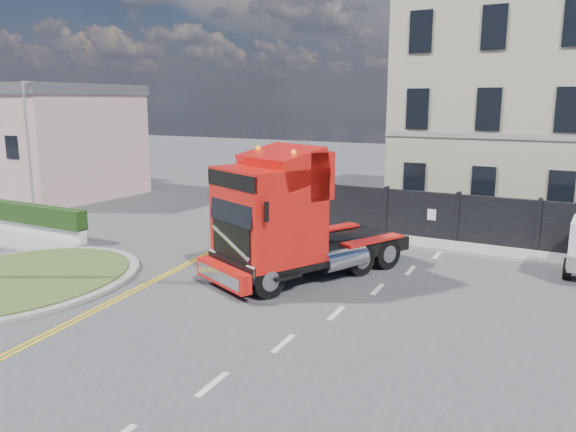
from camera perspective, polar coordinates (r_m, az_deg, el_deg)
The scene contains 10 objects.
ground at distance 17.11m, azimuth -3.62°, elevation -7.64°, with size 120.00×120.00×0.00m, color #424244.
traffic_island at distance 19.79m, azimuth -26.05°, elevation -5.91°, with size 6.80×6.80×0.17m.
hedge_wall at distance 26.94m, azimuth -25.72°, elevation -0.05°, with size 8.00×0.55×1.35m.
seaside_bldg_pink at distance 36.68m, azimuth -22.85°, elevation 6.54°, with size 8.00×8.00×6.00m, color #D7A7AA.
seaside_bldg_cream at distance 44.35m, azimuth -27.21°, elevation 6.23°, with size 9.00×8.00×5.00m, color beige.
hoarding_fence at distance 23.14m, azimuth 22.98°, elevation -0.90°, with size 18.80×0.25×2.00m.
georgian_building at distance 30.20m, azimuth 24.31°, elevation 10.83°, with size 12.30×10.30×12.80m.
pavement_far at distance 22.54m, azimuth 21.15°, elevation -3.53°, with size 20.00×1.60×0.12m, color gray.
truck at distance 17.76m, azimuth -0.24°, elevation -0.68°, with size 5.17×7.36×4.15m.
lamppost_slim at distance 30.72m, azimuth -24.94°, elevation 7.35°, with size 0.27×0.55×6.68m.
Camera 1 is at (8.80, -13.57, 5.61)m, focal length 35.00 mm.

